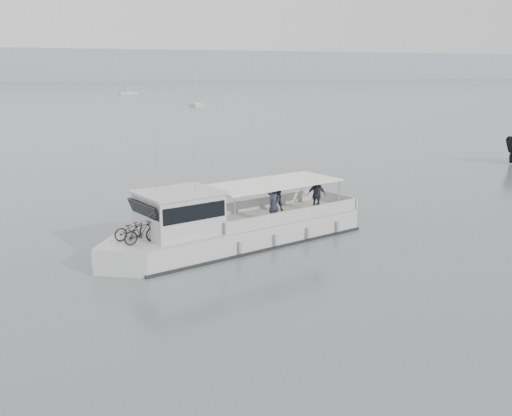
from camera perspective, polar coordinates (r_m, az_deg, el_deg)
name	(u,v)px	position (r m, az deg, el deg)	size (l,w,h in m)	color
ground	(357,243)	(26.52, 10.08, -3.44)	(1400.00, 1400.00, 0.00)	#545F63
headland	(56,65)	(582.05, -19.37, 13.32)	(1400.00, 90.00, 28.00)	#939EA8
tour_boat	(225,228)	(25.24, -3.13, -2.01)	(12.93, 6.37, 5.46)	silver
moored_fleet	(116,94)	(206.64, -13.86, 11.03)	(408.22, 283.94, 9.59)	silver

